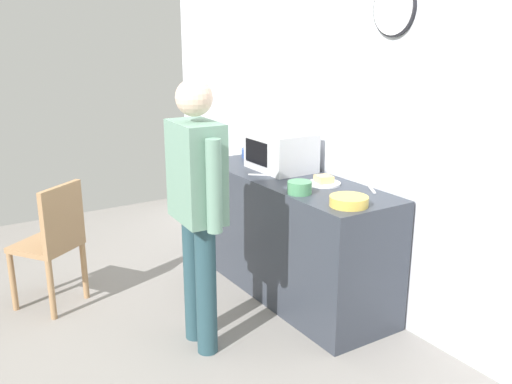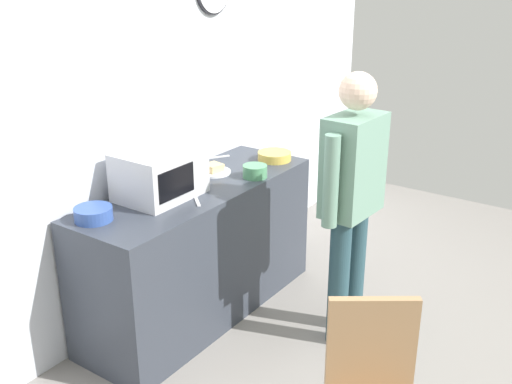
{
  "view_description": "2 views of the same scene",
  "coord_description": "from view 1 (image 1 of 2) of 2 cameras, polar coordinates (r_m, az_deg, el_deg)",
  "views": [
    {
      "loc": [
        3.12,
        -1.16,
        1.98
      ],
      "look_at": [
        0.0,
        0.81,
        0.91
      ],
      "focal_mm": 39.22,
      "sensor_mm": 36.0,
      "label": 1
    },
    {
      "loc": [
        -2.94,
        -1.19,
        2.31
      ],
      "look_at": [
        -0.09,
        0.79,
        0.97
      ],
      "focal_mm": 42.6,
      "sensor_mm": 36.0,
      "label": 2
    }
  ],
  "objects": [
    {
      "name": "salad_bowl",
      "position": [
        4.83,
        -0.2,
        4.01
      ],
      "size": [
        0.22,
        0.22,
        0.08
      ],
      "primitive_type": "cylinder",
      "color": "#33519E",
      "rests_on": "kitchen_counter"
    },
    {
      "name": "microwave",
      "position": [
        4.38,
        2.56,
        4.21
      ],
      "size": [
        0.5,
        0.39,
        0.3
      ],
      "color": "silver",
      "rests_on": "kitchen_counter"
    },
    {
      "name": "back_wall",
      "position": [
        4.22,
        9.17,
        6.71
      ],
      "size": [
        5.4,
        0.13,
        2.6
      ],
      "color": "silver",
      "rests_on": "ground_plane"
    },
    {
      "name": "sandwich_plate",
      "position": [
        4.01,
        6.93,
        1.06
      ],
      "size": [
        0.24,
        0.24,
        0.07
      ],
      "color": "white",
      "rests_on": "kitchen_counter"
    },
    {
      "name": "cereal_bowl",
      "position": [
        3.76,
        4.48,
        0.46
      ],
      "size": [
        0.17,
        0.17,
        0.08
      ],
      "primitive_type": "cylinder",
      "color": "#4C8E60",
      "rests_on": "kitchen_counter"
    },
    {
      "name": "fork_utensil",
      "position": [
        4.24,
        0.35,
        1.78
      ],
      "size": [
        0.13,
        0.14,
        0.01
      ],
      "primitive_type": "cube",
      "rotation": [
        0.0,
        0.0,
        0.84
      ],
      "color": "silver",
      "rests_on": "kitchen_counter"
    },
    {
      "name": "wooden_chair",
      "position": [
        4.32,
        -19.96,
        -4.61
      ],
      "size": [
        0.56,
        0.56,
        0.94
      ],
      "color": "#A87F56",
      "rests_on": "ground_plane"
    },
    {
      "name": "kitchen_counter",
      "position": [
        4.31,
        3.64,
        -4.51
      ],
      "size": [
        1.82,
        0.62,
        0.93
      ],
      "primitive_type": "cube",
      "color": "#333842",
      "rests_on": "ground_plane"
    },
    {
      "name": "person_standing",
      "position": [
        3.41,
        -6.03,
        -0.53
      ],
      "size": [
        0.59,
        0.26,
        1.72
      ],
      "color": "#284852",
      "rests_on": "ground_plane"
    },
    {
      "name": "spoon_utensil",
      "position": [
        3.92,
        11.75,
        0.23
      ],
      "size": [
        0.16,
        0.11,
        0.01
      ],
      "primitive_type": "cube",
      "rotation": [
        0.0,
        0.0,
        2.6
      ],
      "color": "silver",
      "rests_on": "kitchen_counter"
    },
    {
      "name": "ground_plane",
      "position": [
        3.87,
        -10.55,
        -14.92
      ],
      "size": [
        6.0,
        6.0,
        0.0
      ],
      "primitive_type": "plane",
      "color": "gray"
    },
    {
      "name": "mixing_bowl",
      "position": [
        3.54,
        9.45,
        -0.93
      ],
      "size": [
        0.24,
        0.24,
        0.06
      ],
      "primitive_type": "cylinder",
      "color": "gold",
      "rests_on": "kitchen_counter"
    }
  ]
}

